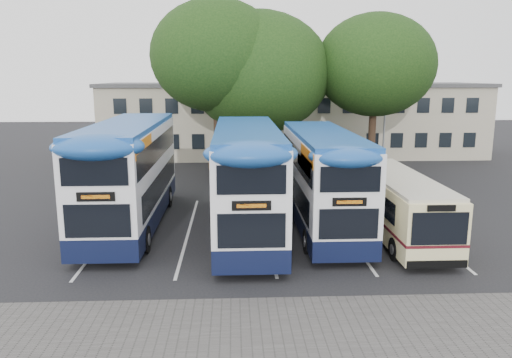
{
  "coord_description": "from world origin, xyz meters",
  "views": [
    {
      "loc": [
        -5.21,
        -16.53,
        6.87
      ],
      "look_at": [
        -4.23,
        5.0,
        2.37
      ],
      "focal_mm": 35.0,
      "sensor_mm": 36.0,
      "label": 1
    }
  ],
  "objects_px": {
    "bus_dd_mid": "(247,175)",
    "tree_right": "(375,65)",
    "lamp_post": "(386,100)",
    "tree_mid": "(259,73)",
    "tree_left": "(216,56)",
    "bus_dd_right": "(322,175)",
    "bus_dd_left": "(130,170)",
    "bus_single": "(397,201)"
  },
  "relations": [
    {
      "from": "bus_dd_left",
      "to": "tree_left",
      "type": "bearing_deg",
      "value": 70.88
    },
    {
      "from": "tree_mid",
      "to": "bus_dd_left",
      "type": "bearing_deg",
      "value": -119.49
    },
    {
      "from": "lamp_post",
      "to": "bus_dd_right",
      "type": "distance_m",
      "value": 16.46
    },
    {
      "from": "tree_mid",
      "to": "bus_single",
      "type": "relative_size",
      "value": 1.24
    },
    {
      "from": "tree_mid",
      "to": "tree_right",
      "type": "relative_size",
      "value": 1.02
    },
    {
      "from": "lamp_post",
      "to": "bus_dd_right",
      "type": "bearing_deg",
      "value": -116.29
    },
    {
      "from": "tree_mid",
      "to": "bus_dd_right",
      "type": "height_order",
      "value": "tree_mid"
    },
    {
      "from": "bus_dd_mid",
      "to": "tree_mid",
      "type": "bearing_deg",
      "value": 84.74
    },
    {
      "from": "lamp_post",
      "to": "tree_left",
      "type": "distance_m",
      "value": 13.03
    },
    {
      "from": "tree_mid",
      "to": "bus_dd_mid",
      "type": "height_order",
      "value": "tree_mid"
    },
    {
      "from": "tree_mid",
      "to": "tree_left",
      "type": "bearing_deg",
      "value": -163.26
    },
    {
      "from": "bus_dd_right",
      "to": "tree_right",
      "type": "bearing_deg",
      "value": 64.98
    },
    {
      "from": "tree_left",
      "to": "bus_dd_left",
      "type": "xyz_separation_m",
      "value": [
        -3.69,
        -10.64,
        -5.44
      ]
    },
    {
      "from": "bus_dd_mid",
      "to": "tree_right",
      "type": "bearing_deg",
      "value": 54.25
    },
    {
      "from": "tree_mid",
      "to": "bus_single",
      "type": "bearing_deg",
      "value": -68.48
    },
    {
      "from": "tree_right",
      "to": "bus_dd_mid",
      "type": "height_order",
      "value": "tree_right"
    },
    {
      "from": "tree_left",
      "to": "bus_dd_mid",
      "type": "xyz_separation_m",
      "value": [
        1.62,
        -12.0,
        -5.49
      ]
    },
    {
      "from": "bus_dd_right",
      "to": "tree_left",
      "type": "bearing_deg",
      "value": 114.08
    },
    {
      "from": "bus_dd_mid",
      "to": "bus_single",
      "type": "distance_m",
      "value": 6.61
    },
    {
      "from": "tree_mid",
      "to": "bus_single",
      "type": "height_order",
      "value": "tree_mid"
    },
    {
      "from": "tree_right",
      "to": "bus_dd_right",
      "type": "bearing_deg",
      "value": -115.02
    },
    {
      "from": "tree_mid",
      "to": "bus_dd_left",
      "type": "height_order",
      "value": "tree_mid"
    },
    {
      "from": "bus_dd_left",
      "to": "bus_dd_mid",
      "type": "xyz_separation_m",
      "value": [
        5.31,
        -1.35,
        -0.05
      ]
    },
    {
      "from": "bus_dd_mid",
      "to": "bus_dd_left",
      "type": "bearing_deg",
      "value": 165.7
    },
    {
      "from": "lamp_post",
      "to": "bus_dd_mid",
      "type": "distance_m",
      "value": 18.73
    },
    {
      "from": "tree_right",
      "to": "bus_single",
      "type": "xyz_separation_m",
      "value": [
        -2.46,
        -13.07,
        -6.0
      ]
    },
    {
      "from": "bus_dd_left",
      "to": "bus_dd_right",
      "type": "xyz_separation_m",
      "value": [
        8.76,
        -0.71,
        -0.21
      ]
    },
    {
      "from": "tree_right",
      "to": "bus_dd_mid",
      "type": "bearing_deg",
      "value": -125.75
    },
    {
      "from": "tree_mid",
      "to": "bus_dd_right",
      "type": "xyz_separation_m",
      "value": [
        2.27,
        -12.2,
        -4.6
      ]
    },
    {
      "from": "tree_right",
      "to": "bus_dd_right",
      "type": "distance_m",
      "value": 13.97
    },
    {
      "from": "lamp_post",
      "to": "bus_single",
      "type": "height_order",
      "value": "lamp_post"
    },
    {
      "from": "tree_left",
      "to": "bus_dd_left",
      "type": "distance_m",
      "value": 12.51
    },
    {
      "from": "lamp_post",
      "to": "tree_mid",
      "type": "xyz_separation_m",
      "value": [
        -9.46,
        -2.36,
        1.94
      ]
    },
    {
      "from": "bus_single",
      "to": "tree_mid",
      "type": "bearing_deg",
      "value": 111.52
    },
    {
      "from": "tree_left",
      "to": "tree_mid",
      "type": "xyz_separation_m",
      "value": [
        2.81,
        0.84,
        -1.05
      ]
    },
    {
      "from": "tree_mid",
      "to": "tree_right",
      "type": "height_order",
      "value": "tree_mid"
    },
    {
      "from": "tree_left",
      "to": "tree_right",
      "type": "height_order",
      "value": "tree_left"
    },
    {
      "from": "tree_left",
      "to": "bus_dd_right",
      "type": "height_order",
      "value": "tree_left"
    },
    {
      "from": "bus_dd_left",
      "to": "bus_dd_right",
      "type": "relative_size",
      "value": 1.09
    },
    {
      "from": "bus_dd_left",
      "to": "bus_single",
      "type": "relative_size",
      "value": 1.28
    },
    {
      "from": "tree_left",
      "to": "bus_single",
      "type": "distance_m",
      "value": 16.38
    },
    {
      "from": "bus_dd_left",
      "to": "tree_right",
      "type": "bearing_deg",
      "value": 37.84
    }
  ]
}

